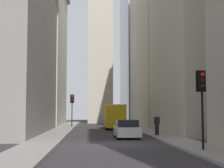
{
  "coord_description": "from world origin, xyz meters",
  "views": [
    {
      "loc": [
        -22.29,
        1.46,
        2.04
      ],
      "look_at": [
        9.44,
        -0.51,
        4.54
      ],
      "focal_mm": 56.53,
      "sensor_mm": 36.0,
      "label": 1
    }
  ],
  "objects_px": {
    "sedan_white": "(127,129)",
    "pedestrian": "(157,123)",
    "traffic_light_foreground": "(202,91)",
    "traffic_light_midblock": "(72,103)",
    "delivery_truck": "(114,117)",
    "discarded_bottle": "(166,138)"
  },
  "relations": [
    {
      "from": "delivery_truck",
      "to": "sedan_white",
      "type": "height_order",
      "value": "delivery_truck"
    },
    {
      "from": "delivery_truck",
      "to": "traffic_light_foreground",
      "type": "height_order",
      "value": "traffic_light_foreground"
    },
    {
      "from": "pedestrian",
      "to": "discarded_bottle",
      "type": "distance_m",
      "value": 4.87
    },
    {
      "from": "delivery_truck",
      "to": "discarded_bottle",
      "type": "distance_m",
      "value": 17.93
    },
    {
      "from": "delivery_truck",
      "to": "traffic_light_midblock",
      "type": "distance_m",
      "value": 6.62
    },
    {
      "from": "traffic_light_midblock",
      "to": "pedestrian",
      "type": "height_order",
      "value": "traffic_light_midblock"
    },
    {
      "from": "traffic_light_midblock",
      "to": "pedestrian",
      "type": "relative_size",
      "value": 2.38
    },
    {
      "from": "traffic_light_foreground",
      "to": "pedestrian",
      "type": "height_order",
      "value": "traffic_light_foreground"
    },
    {
      "from": "sedan_white",
      "to": "pedestrian",
      "type": "xyz_separation_m",
      "value": [
        1.23,
        -2.6,
        0.42
      ]
    },
    {
      "from": "delivery_truck",
      "to": "traffic_light_midblock",
      "type": "relative_size",
      "value": 1.57
    },
    {
      "from": "sedan_white",
      "to": "traffic_light_foreground",
      "type": "bearing_deg",
      "value": -164.27
    },
    {
      "from": "traffic_light_midblock",
      "to": "pedestrian",
      "type": "xyz_separation_m",
      "value": [
        -16.71,
        -7.77,
        -2.08
      ]
    },
    {
      "from": "traffic_light_foreground",
      "to": "pedestrian",
      "type": "distance_m",
      "value": 11.36
    },
    {
      "from": "traffic_light_midblock",
      "to": "discarded_bottle",
      "type": "relative_size",
      "value": 15.27
    },
    {
      "from": "discarded_bottle",
      "to": "traffic_light_foreground",
      "type": "bearing_deg",
      "value": -175.51
    },
    {
      "from": "traffic_light_foreground",
      "to": "traffic_light_midblock",
      "type": "bearing_deg",
      "value": 15.95
    },
    {
      "from": "pedestrian",
      "to": "discarded_bottle",
      "type": "xyz_separation_m",
      "value": [
        -4.79,
        0.3,
        -0.84
      ]
    },
    {
      "from": "sedan_white",
      "to": "discarded_bottle",
      "type": "relative_size",
      "value": 15.93
    },
    {
      "from": "pedestrian",
      "to": "delivery_truck",
      "type": "bearing_deg",
      "value": 11.36
    },
    {
      "from": "traffic_light_foreground",
      "to": "discarded_bottle",
      "type": "xyz_separation_m",
      "value": [
        6.39,
        0.5,
        -2.84
      ]
    },
    {
      "from": "sedan_white",
      "to": "pedestrian",
      "type": "height_order",
      "value": "pedestrian"
    },
    {
      "from": "delivery_truck",
      "to": "traffic_light_foreground",
      "type": "xyz_separation_m",
      "value": [
        -24.12,
        -2.8,
        1.63
      ]
    }
  ]
}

